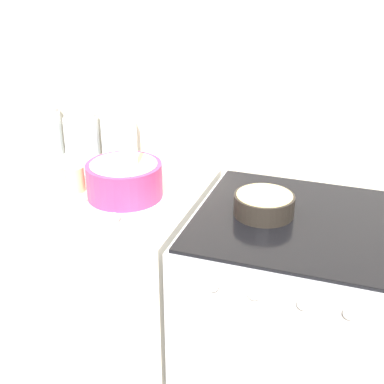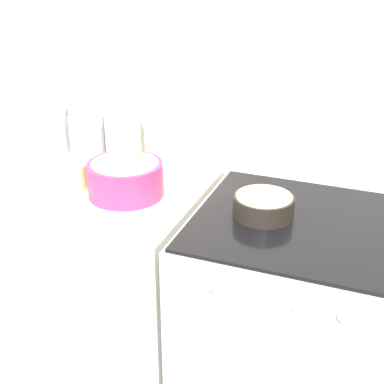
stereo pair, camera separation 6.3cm
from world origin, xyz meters
TOP-DOWN VIEW (x-y plane):
  - wall_back at (0.00, 0.71)m, footprint 4.75×0.05m
  - countertop_cabinet at (-0.44, 0.34)m, footprint 0.87×0.69m
  - stove at (0.38, 0.34)m, footprint 0.73×0.71m
  - mixing_bowl at (-0.26, 0.32)m, footprint 0.28×0.28m
  - baking_pan at (0.25, 0.34)m, footprint 0.21×0.21m
  - storage_jar_left at (-0.77, 0.59)m, footprint 0.14×0.14m
  - storage_jar_middle at (-0.59, 0.59)m, footprint 0.15×0.15m
  - storage_jar_right at (-0.42, 0.59)m, footprint 0.15×0.15m
  - tin_can at (-0.46, 0.30)m, footprint 0.08×0.08m
  - recipe_page at (-0.49, 0.16)m, footprint 0.23×0.23m
  - measuring_spoon at (-0.22, 0.12)m, footprint 0.12×0.04m

SIDE VIEW (x-z plane):
  - stove at x=0.38m, z-range 0.00..0.88m
  - countertop_cabinet at x=-0.44m, z-range 0.00..0.88m
  - recipe_page at x=-0.49m, z-range 0.88..0.89m
  - measuring_spoon at x=-0.22m, z-range 0.88..0.92m
  - baking_pan at x=0.25m, z-range 0.88..0.96m
  - tin_can at x=-0.46m, z-range 0.88..0.98m
  - mixing_bowl at x=-0.26m, z-range 0.83..1.08m
  - storage_jar_right at x=-0.42m, z-range 0.87..1.07m
  - storage_jar_middle at x=-0.59m, z-range 0.87..1.07m
  - storage_jar_left at x=-0.77m, z-range 0.87..1.08m
  - wall_back at x=0.00m, z-range 0.00..2.40m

